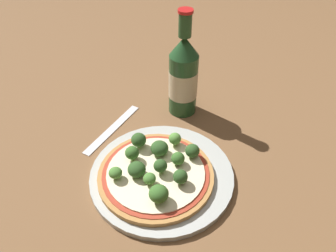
% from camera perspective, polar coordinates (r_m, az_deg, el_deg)
% --- Properties ---
extents(ground_plane, '(3.00, 3.00, 0.00)m').
position_cam_1_polar(ground_plane, '(0.62, -0.28, -9.52)').
color(ground_plane, brown).
extents(plate, '(0.27, 0.27, 0.01)m').
position_cam_1_polar(plate, '(0.62, -1.22, -8.60)').
color(plate, '#B2B7B2').
rests_on(plate, ground_plane).
extents(pizza, '(0.21, 0.21, 0.01)m').
position_cam_1_polar(pizza, '(0.61, -2.14, -8.37)').
color(pizza, '#B77F42').
rests_on(pizza, plate).
extents(broccoli_floret_0, '(0.03, 0.03, 0.03)m').
position_cam_1_polar(broccoli_floret_0, '(0.63, -1.49, -3.89)').
color(broccoli_floret_0, '#89A866').
rests_on(broccoli_floret_0, pizza).
extents(broccoli_floret_1, '(0.03, 0.03, 0.03)m').
position_cam_1_polar(broccoli_floret_1, '(0.61, 1.66, -5.62)').
color(broccoli_floret_1, '#89A866').
rests_on(broccoli_floret_1, pizza).
extents(broccoli_floret_2, '(0.02, 0.02, 0.02)m').
position_cam_1_polar(broccoli_floret_2, '(0.59, -9.14, -8.07)').
color(broccoli_floret_2, '#89A866').
rests_on(broccoli_floret_2, pizza).
extents(broccoli_floret_3, '(0.03, 0.03, 0.03)m').
position_cam_1_polar(broccoli_floret_3, '(0.62, -6.28, -4.68)').
color(broccoli_floret_3, '#89A866').
rests_on(broccoli_floret_3, pizza).
extents(broccoli_floret_4, '(0.03, 0.03, 0.03)m').
position_cam_1_polar(broccoli_floret_4, '(0.59, -5.47, -7.52)').
color(broccoli_floret_4, '#89A866').
rests_on(broccoli_floret_4, pizza).
extents(broccoli_floret_5, '(0.03, 0.03, 0.03)m').
position_cam_1_polar(broccoli_floret_5, '(0.62, 4.27, -4.33)').
color(broccoli_floret_5, '#89A866').
rests_on(broccoli_floret_5, pizza).
extents(broccoli_floret_6, '(0.03, 0.03, 0.03)m').
position_cam_1_polar(broccoli_floret_6, '(0.55, -1.63, -11.70)').
color(broccoli_floret_6, '#89A866').
rests_on(broccoli_floret_6, pizza).
extents(broccoli_floret_7, '(0.02, 0.02, 0.03)m').
position_cam_1_polar(broccoli_floret_7, '(0.64, 1.21, -2.22)').
color(broccoli_floret_7, '#89A866').
rests_on(broccoli_floret_7, pizza).
extents(broccoli_floret_8, '(0.02, 0.02, 0.02)m').
position_cam_1_polar(broccoli_floret_8, '(0.58, -3.24, -9.13)').
color(broccoli_floret_8, '#89A866').
rests_on(broccoli_floret_8, pizza).
extents(broccoli_floret_9, '(0.03, 0.03, 0.03)m').
position_cam_1_polar(broccoli_floret_9, '(0.57, 1.90, -9.01)').
color(broccoli_floret_9, '#89A866').
rests_on(broccoli_floret_9, pizza).
extents(broccoli_floret_10, '(0.03, 0.03, 0.03)m').
position_cam_1_polar(broccoli_floret_10, '(0.64, -5.13, -2.44)').
color(broccoli_floret_10, '#89A866').
rests_on(broccoli_floret_10, pizza).
extents(broccoli_floret_11, '(0.02, 0.02, 0.03)m').
position_cam_1_polar(broccoli_floret_11, '(0.59, -1.34, -6.95)').
color(broccoli_floret_11, '#89A866').
rests_on(broccoli_floret_11, pizza).
extents(beer_bottle, '(0.06, 0.06, 0.24)m').
position_cam_1_polar(beer_bottle, '(0.73, 2.69, 8.68)').
color(beer_bottle, '#234C28').
rests_on(beer_bottle, ground_plane).
extents(fork, '(0.07, 0.18, 0.00)m').
position_cam_1_polar(fork, '(0.74, -9.65, -0.43)').
color(fork, silver).
rests_on(fork, ground_plane).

